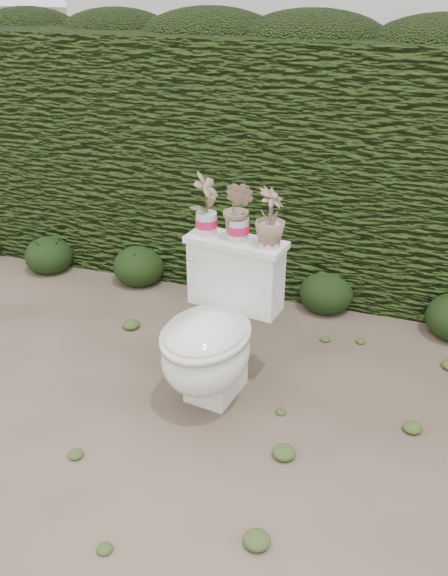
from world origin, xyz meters
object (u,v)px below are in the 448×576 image
(potted_plant_left, at_px, (206,205))
(potted_plant_center, at_px, (238,212))
(toilet, at_px, (214,335))
(potted_plant_right, at_px, (270,220))

(potted_plant_left, distance_m, potted_plant_center, 0.17)
(toilet, height_order, potted_plant_center, potted_plant_center)
(toilet, relative_size, potted_plant_left, 2.63)
(potted_plant_center, height_order, potted_plant_right, potted_plant_center)
(potted_plant_left, height_order, potted_plant_center, potted_plant_left)
(potted_plant_right, bearing_deg, toilet, 142.56)
(potted_plant_left, bearing_deg, potted_plant_center, -83.66)
(toilet, distance_m, potted_plant_right, 0.63)
(potted_plant_center, bearing_deg, toilet, -78.07)
(potted_plant_left, height_order, potted_plant_right, potted_plant_left)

